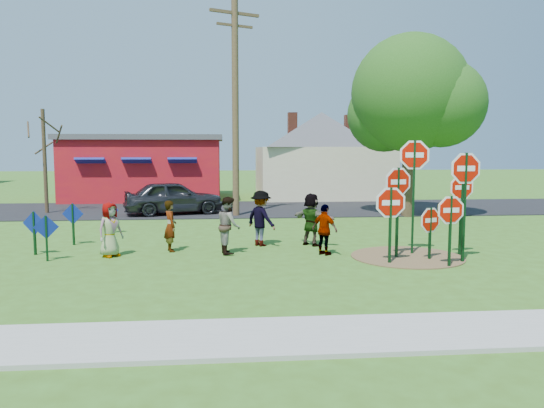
{
  "coord_description": "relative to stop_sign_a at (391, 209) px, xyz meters",
  "views": [
    {
      "loc": [
        -0.73,
        -15.55,
        3.11
      ],
      "look_at": [
        0.73,
        0.4,
        1.43
      ],
      "focal_mm": 35.0,
      "sensor_mm": 36.0,
      "label": 1
    }
  ],
  "objects": [
    {
      "name": "person_c",
      "position": [
        -4.32,
        1.8,
        -0.65
      ],
      "size": [
        0.75,
        0.9,
        1.7
      ],
      "primitive_type": "imported",
      "rotation": [
        0.0,
        0.0,
        1.71
      ],
      "color": "brown",
      "rests_on": "ground"
    },
    {
      "name": "stop_sign_e",
      "position": [
        1.27,
        0.38,
        -0.47
      ],
      "size": [
        0.89,
        0.4,
        1.61
      ],
      "rotation": [
        0.0,
        0.0,
        0.41
      ],
      "color": "black",
      "rests_on": "ground"
    },
    {
      "name": "person_a",
      "position": [
        -7.73,
        1.64,
        -0.71
      ],
      "size": [
        0.89,
        0.9,
        1.58
      ],
      "primitive_type": "imported",
      "rotation": [
        0.0,
        0.0,
        0.82
      ],
      "color": "#394985",
      "rests_on": "ground"
    },
    {
      "name": "utility_pole",
      "position": [
        -3.9,
        10.56,
        3.63
      ],
      "size": [
        2.24,
        1.06,
        9.76
      ],
      "rotation": [
        0.0,
        0.0,
        0.41
      ],
      "color": "#4C3823",
      "rests_on": "ground"
    },
    {
      "name": "stop_sign_b",
      "position": [
        1.06,
        1.19,
        1.06
      ],
      "size": [
        1.13,
        0.32,
        3.51
      ],
      "rotation": [
        0.0,
        0.0,
        -0.26
      ],
      "color": "black",
      "rests_on": "ground"
    },
    {
      "name": "stop_sign_f",
      "position": [
        1.43,
        -0.56,
        -0.11
      ],
      "size": [
        1.01,
        0.11,
        2.02
      ],
      "rotation": [
        0.0,
        0.0,
        0.09
      ],
      "color": "black",
      "rests_on": "ground"
    },
    {
      "name": "red_building",
      "position": [
        -9.23,
        19.77,
        0.46
      ],
      "size": [
        9.4,
        7.69,
        3.9
      ],
      "color": "#A21021",
      "rests_on": "ground"
    },
    {
      "name": "leafy_tree",
      "position": [
        4.07,
        9.71,
        3.79
      ],
      "size": [
        5.79,
        5.28,
        8.23
      ],
      "color": "#382819",
      "rests_on": "ground"
    },
    {
      "name": "stop_sign_g",
      "position": [
        0.44,
        0.74,
        0.4
      ],
      "size": [
        1.08,
        0.29,
        2.73
      ],
      "rotation": [
        0.0,
        0.0,
        0.25
      ],
      "color": "black",
      "rests_on": "ground"
    },
    {
      "name": "blue_diamond_b",
      "position": [
        -9.99,
        2.11,
        -0.71
      ],
      "size": [
        0.7,
        0.18,
        1.3
      ],
      "rotation": [
        0.0,
        0.0,
        -0.23
      ],
      "color": "black",
      "rests_on": "ground"
    },
    {
      "name": "cream_house",
      "position": [
        1.77,
        19.77,
        1.42
      ],
      "size": [
        9.4,
        9.4,
        6.5
      ],
      "color": "beige",
      "rests_on": "ground"
    },
    {
      "name": "suv",
      "position": [
        -6.82,
        11.36,
        -0.68
      ],
      "size": [
        4.9,
        2.92,
        1.56
      ],
      "primitive_type": "imported",
      "rotation": [
        0.0,
        0.0,
        1.82
      ],
      "color": "#2E2E33",
      "rests_on": "road"
    },
    {
      "name": "sidewalk",
      "position": [
        -3.73,
        -5.43,
        -1.46
      ],
      "size": [
        22.0,
        1.8,
        0.08
      ],
      "primitive_type": "cube",
      "color": "#9E9E99",
      "rests_on": "ground"
    },
    {
      "name": "blue_diamond_a",
      "position": [
        -9.35,
        1.17,
        -0.71
      ],
      "size": [
        0.66,
        0.15,
        1.29
      ],
      "rotation": [
        0.0,
        0.0,
        0.2
      ],
      "color": "black",
      "rests_on": "ground"
    },
    {
      "name": "stop_sign_a",
      "position": [
        0.0,
        0.0,
        0.0
      ],
      "size": [
        1.13,
        0.08,
        2.23
      ],
      "rotation": [
        0.0,
        0.0,
        0.03
      ],
      "color": "black",
      "rests_on": "ground"
    },
    {
      "name": "person_b",
      "position": [
        -6.08,
        2.28,
        -0.73
      ],
      "size": [
        0.53,
        0.65,
        1.55
      ],
      "primitive_type": "imported",
      "rotation": [
        0.0,
        0.0,
        1.89
      ],
      "color": "#207265",
      "rests_on": "ground"
    },
    {
      "name": "bare_tree_west",
      "position": [
        -12.93,
        12.36,
        1.71
      ],
      "size": [
        1.8,
        1.8,
        4.97
      ],
      "color": "#382819",
      "rests_on": "ground"
    },
    {
      "name": "person_e",
      "position": [
        -1.53,
        1.31,
        -0.75
      ],
      "size": [
        0.86,
        0.9,
        1.5
      ],
      "primitive_type": "imported",
      "rotation": [
        0.0,
        0.0,
        2.31
      ],
      "color": "#4D3060",
      "rests_on": "ground"
    },
    {
      "name": "blue_diamond_c",
      "position": [
        -9.31,
        3.65,
        -0.66
      ],
      "size": [
        0.7,
        0.13,
        1.37
      ],
      "rotation": [
        0.0,
        0.0,
        -0.16
      ],
      "color": "black",
      "rests_on": "ground"
    },
    {
      "name": "stop_sign_c",
      "position": [
        2.05,
        -0.03,
        0.72
      ],
      "size": [
        1.16,
        0.09,
        3.16
      ],
      "rotation": [
        0.0,
        0.0,
        0.06
      ],
      "color": "black",
      "rests_on": "ground"
    },
    {
      "name": "person_d",
      "position": [
        -3.28,
        2.97,
        -0.62
      ],
      "size": [
        1.24,
        1.3,
        1.77
      ],
      "primitive_type": "imported",
      "rotation": [
        0.0,
        0.0,
        2.27
      ],
      "color": "#37363B",
      "rests_on": "ground"
    },
    {
      "name": "ground",
      "position": [
        -3.73,
        1.77,
        -1.5
      ],
      "size": [
        120.0,
        120.0,
        0.0
      ],
      "primitive_type": "plane",
      "color": "#3B5E1A",
      "rests_on": "ground"
    },
    {
      "name": "stop_sign_d",
      "position": [
        2.39,
        0.9,
        0.29
      ],
      "size": [
        1.0,
        0.13,
        2.5
      ],
      "rotation": [
        0.0,
        0.0,
        0.11
      ],
      "color": "black",
      "rests_on": "ground"
    },
    {
      "name": "blue_diamond_d",
      "position": [
        -8.59,
        5.96,
        -0.79
      ],
      "size": [
        0.56,
        0.18,
        1.15
      ],
      "rotation": [
        0.0,
        0.0,
        -0.28
      ],
      "color": "black",
      "rests_on": "ground"
    },
    {
      "name": "road",
      "position": [
        -3.73,
        13.27,
        -1.48
      ],
      "size": [
        120.0,
        7.5,
        0.04
      ],
      "primitive_type": "cube",
      "color": "black",
      "rests_on": "ground"
    },
    {
      "name": "dirt_patch",
      "position": [
        0.77,
        0.77,
        -1.49
      ],
      "size": [
        3.2,
        3.2,
        0.03
      ],
      "primitive_type": "cylinder",
      "color": "brown",
      "rests_on": "ground"
    },
    {
      "name": "person_f",
      "position": [
        -1.67,
        2.88,
        -0.66
      ],
      "size": [
        1.43,
        1.49,
        1.69
      ],
      "primitive_type": "imported",
      "rotation": [
        0.0,
        0.0,
        2.32
      ],
      "color": "#1F4C2E",
      "rests_on": "ground"
    }
  ]
}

